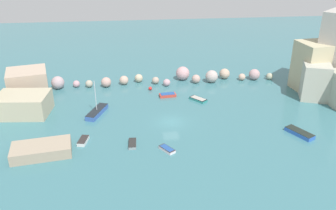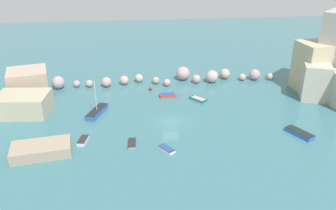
{
  "view_description": "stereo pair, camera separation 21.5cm",
  "coord_description": "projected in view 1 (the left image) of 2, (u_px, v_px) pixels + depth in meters",
  "views": [
    {
      "loc": [
        -6.14,
        -48.98,
        25.67
      ],
      "look_at": [
        0.0,
        4.18,
        1.0
      ],
      "focal_mm": 38.02,
      "sensor_mm": 36.0,
      "label": 1
    },
    {
      "loc": [
        -5.93,
        -49.01,
        25.67
      ],
      "look_at": [
        0.0,
        4.18,
        1.0
      ],
      "focal_mm": 38.02,
      "sensor_mm": 36.0,
      "label": 2
    }
  ],
  "objects": [
    {
      "name": "cove_water",
      "position": [
        171.0,
        122.0,
        55.57
      ],
      "size": [
        160.0,
        160.0,
        0.0
      ],
      "primitive_type": "plane",
      "color": "#3B727A",
      "rests_on": "ground"
    },
    {
      "name": "rock_breakwater",
      "position": [
        171.0,
        77.0,
        70.61
      ],
      "size": [
        43.93,
        5.12,
        2.74
      ],
      "color": "#B1999F",
      "rests_on": "ground"
    },
    {
      "name": "stone_dock",
      "position": [
        41.0,
        150.0,
        46.74
      ],
      "size": [
        8.11,
        5.15,
        1.47
      ],
      "primitive_type": "cube",
      "rotation": [
        0.0,
        0.0,
        0.15
      ],
      "color": "tan",
      "rests_on": "ground"
    },
    {
      "name": "channel_buoy",
      "position": [
        150.0,
        88.0,
        67.33
      ],
      "size": [
        0.68,
        0.68,
        0.68
      ],
      "primitive_type": "sphere",
      "color": "red",
      "rests_on": "cove_water"
    },
    {
      "name": "moored_boat_0",
      "position": [
        97.0,
        112.0,
        57.9
      ],
      "size": [
        3.46,
        5.77,
        5.81
      ],
      "rotation": [
        0.0,
        0.0,
        1.2
      ],
      "color": "#385EAD",
      "rests_on": "cove_water"
    },
    {
      "name": "moored_boat_1",
      "position": [
        198.0,
        99.0,
        63.0
      ],
      "size": [
        3.05,
        3.3,
        0.45
      ],
      "rotation": [
        0.0,
        0.0,
        2.26
      ],
      "color": "teal",
      "rests_on": "cove_water"
    },
    {
      "name": "moored_boat_2",
      "position": [
        168.0,
        95.0,
        64.58
      ],
      "size": [
        3.1,
        1.67,
        0.59
      ],
      "rotation": [
        0.0,
        0.0,
        3.25
      ],
      "color": "#C94032",
      "rests_on": "cove_water"
    },
    {
      "name": "moored_boat_3",
      "position": [
        300.0,
        133.0,
        51.74
      ],
      "size": [
        3.31,
        4.5,
        0.64
      ],
      "rotation": [
        0.0,
        0.0,
        5.19
      ],
      "color": "blue",
      "rests_on": "cove_water"
    },
    {
      "name": "moored_boat_4",
      "position": [
        132.0,
        144.0,
        49.17
      ],
      "size": [
        1.14,
        2.66,
        0.44
      ],
      "rotation": [
        0.0,
        0.0,
        4.68
      ],
      "color": "gray",
      "rests_on": "cove_water"
    },
    {
      "name": "moored_boat_5",
      "position": [
        83.0,
        141.0,
        49.81
      ],
      "size": [
        1.54,
        2.65,
        0.54
      ],
      "rotation": [
        0.0,
        0.0,
        4.51
      ],
      "color": "silver",
      "rests_on": "cove_water"
    },
    {
      "name": "moored_boat_6",
      "position": [
        167.0,
        149.0,
        47.87
      ],
      "size": [
        2.22,
        2.59,
        0.43
      ],
      "rotation": [
        0.0,
        0.0,
        2.17
      ],
      "color": "white",
      "rests_on": "cove_water"
    }
  ]
}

